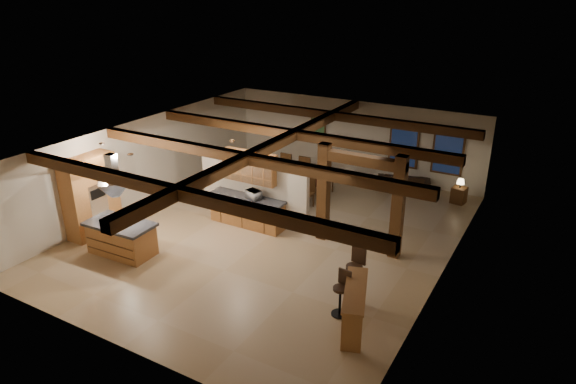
% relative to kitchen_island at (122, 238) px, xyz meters
% --- Properties ---
extents(ground, '(12.00, 12.00, 0.00)m').
position_rel_kitchen_island_xyz_m(ground, '(3.00, 3.11, -0.48)').
color(ground, tan).
rests_on(ground, ground).
extents(room_walls, '(12.00, 12.00, 12.00)m').
position_rel_kitchen_island_xyz_m(room_walls, '(3.00, 3.11, 1.30)').
color(room_walls, beige).
rests_on(room_walls, ground).
extents(ceiling_beams, '(10.00, 12.00, 0.28)m').
position_rel_kitchen_island_xyz_m(ceiling_beams, '(3.00, 3.11, 2.28)').
color(ceiling_beams, '#412410').
rests_on(ceiling_beams, room_walls).
extents(timber_posts, '(2.50, 0.30, 2.90)m').
position_rel_kitchen_island_xyz_m(timber_posts, '(5.50, 3.61, 1.29)').
color(timber_posts, '#412410').
rests_on(timber_posts, ground).
extents(partition_wall, '(3.80, 0.18, 2.20)m').
position_rel_kitchen_island_xyz_m(partition_wall, '(2.00, 3.61, 0.62)').
color(partition_wall, beige).
rests_on(partition_wall, ground).
extents(pantry_cabinet, '(0.67, 1.60, 2.40)m').
position_rel_kitchen_island_xyz_m(pantry_cabinet, '(-1.67, 0.51, 0.72)').
color(pantry_cabinet, '#A76735').
rests_on(pantry_cabinet, ground).
extents(back_counter, '(2.50, 0.66, 0.94)m').
position_rel_kitchen_island_xyz_m(back_counter, '(2.00, 3.22, -0.00)').
color(back_counter, '#A76735').
rests_on(back_counter, ground).
extents(upper_display_cabinet, '(1.80, 0.36, 0.95)m').
position_rel_kitchen_island_xyz_m(upper_display_cabinet, '(2.00, 3.42, 1.37)').
color(upper_display_cabinet, '#A76735').
rests_on(upper_display_cabinet, partition_wall).
extents(range_hood, '(1.10, 1.10, 1.40)m').
position_rel_kitchen_island_xyz_m(range_hood, '(0.00, 0.00, 1.31)').
color(range_hood, silver).
rests_on(range_hood, room_walls).
extents(back_windows, '(2.70, 0.07, 1.70)m').
position_rel_kitchen_island_xyz_m(back_windows, '(5.80, 9.05, 1.02)').
color(back_windows, '#412410').
rests_on(back_windows, room_walls).
extents(framed_art, '(0.65, 0.05, 0.85)m').
position_rel_kitchen_island_xyz_m(framed_art, '(1.50, 9.05, 1.22)').
color(framed_art, '#412410').
rests_on(framed_art, room_walls).
extents(recessed_cans, '(3.16, 2.46, 0.03)m').
position_rel_kitchen_island_xyz_m(recessed_cans, '(0.47, 1.18, 2.39)').
color(recessed_cans, silver).
rests_on(recessed_cans, room_walls).
extents(kitchen_island, '(1.94, 1.08, 0.95)m').
position_rel_kitchen_island_xyz_m(kitchen_island, '(0.00, 0.00, 0.00)').
color(kitchen_island, '#A76735').
rests_on(kitchen_island, ground).
extents(dining_table, '(2.14, 1.38, 0.70)m').
position_rel_kitchen_island_xyz_m(dining_table, '(2.20, 6.06, -0.12)').
color(dining_table, '#39150E').
rests_on(dining_table, ground).
extents(sofa, '(2.03, 1.27, 0.55)m').
position_rel_kitchen_island_xyz_m(sofa, '(5.24, 8.61, -0.20)').
color(sofa, black).
rests_on(sofa, ground).
extents(microwave, '(0.55, 0.45, 0.26)m').
position_rel_kitchen_island_xyz_m(microwave, '(2.26, 3.22, 0.60)').
color(microwave, '#B2B2B6').
rests_on(microwave, back_counter).
extents(bar_counter, '(1.03, 1.89, 0.96)m').
position_rel_kitchen_island_xyz_m(bar_counter, '(6.87, 0.13, 0.17)').
color(bar_counter, '#A76735').
rests_on(bar_counter, ground).
extents(side_table, '(0.51, 0.51, 0.56)m').
position_rel_kitchen_island_xyz_m(side_table, '(7.30, 8.24, -0.20)').
color(side_table, '#412410').
rests_on(side_table, ground).
extents(table_lamp, '(0.26, 0.26, 0.30)m').
position_rel_kitchen_island_xyz_m(table_lamp, '(7.30, 8.24, 0.30)').
color(table_lamp, black).
rests_on(table_lamp, side_table).
extents(bar_stool_a, '(0.38, 0.39, 1.09)m').
position_rel_kitchen_island_xyz_m(bar_stool_a, '(6.43, 0.42, 0.08)').
color(bar_stool_a, black).
rests_on(bar_stool_a, ground).
extents(bar_stool_b, '(0.44, 0.46, 1.27)m').
position_rel_kitchen_island_xyz_m(bar_stool_b, '(6.40, 1.25, 0.17)').
color(bar_stool_b, black).
rests_on(bar_stool_b, ground).
extents(dining_chairs, '(1.97, 1.97, 1.29)m').
position_rel_kitchen_island_xyz_m(dining_chairs, '(2.20, 6.06, 0.18)').
color(dining_chairs, '#412410').
rests_on(dining_chairs, ground).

